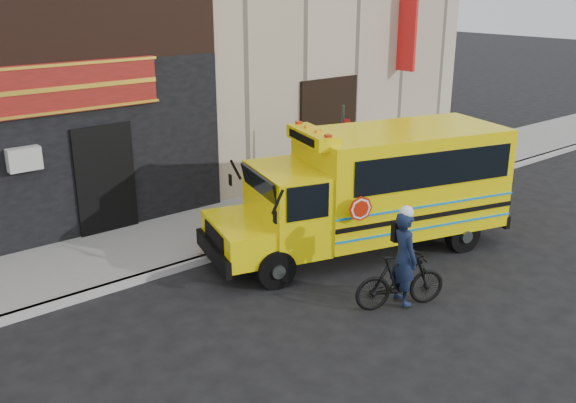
# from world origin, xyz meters

# --- Properties ---
(ground) EXTENTS (120.00, 120.00, 0.00)m
(ground) POSITION_xyz_m (0.00, 0.00, 0.00)
(ground) COLOR black
(ground) RESTS_ON ground
(curb) EXTENTS (40.00, 0.20, 0.15)m
(curb) POSITION_xyz_m (0.00, 2.60, 0.07)
(curb) COLOR #969590
(curb) RESTS_ON ground
(sidewalk) EXTENTS (40.00, 3.00, 0.15)m
(sidewalk) POSITION_xyz_m (0.00, 4.10, 0.07)
(sidewalk) COLOR slate
(sidewalk) RESTS_ON ground
(school_bus) EXTENTS (7.22, 3.89, 2.92)m
(school_bus) POSITION_xyz_m (1.17, 0.82, 1.51)
(school_bus) COLOR black
(school_bus) RESTS_ON ground
(sign_pole) EXTENTS (0.10, 0.24, 2.83)m
(sign_pole) POSITION_xyz_m (2.48, 3.24, 1.58)
(sign_pole) COLOR #3A423D
(sign_pole) RESTS_ON ground
(bicycle) EXTENTS (1.85, 1.18, 1.08)m
(bicycle) POSITION_xyz_m (-0.50, -1.46, 0.54)
(bicycle) COLOR black
(bicycle) RESTS_ON ground
(cyclist) EXTENTS (0.59, 0.76, 1.83)m
(cyclist) POSITION_xyz_m (-0.39, -1.42, 0.92)
(cyclist) COLOR #111A34
(cyclist) RESTS_ON ground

